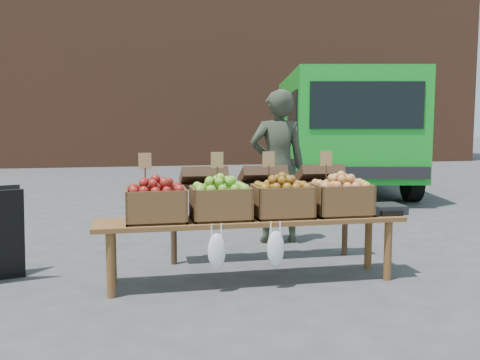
{
  "coord_description": "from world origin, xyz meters",
  "views": [
    {
      "loc": [
        -0.03,
        -4.07,
        1.41
      ],
      "look_at": [
        0.99,
        0.92,
        0.85
      ],
      "focal_mm": 40.0,
      "sensor_mm": 36.0,
      "label": 1
    }
  ],
  "objects": [
    {
      "name": "ground",
      "position": [
        0.0,
        0.0,
        0.0
      ],
      "size": [
        80.0,
        80.0,
        0.0
      ],
      "primitive_type": "plane",
      "color": "#434345"
    },
    {
      "name": "brick_building",
      "position": [
        0.0,
        15.0,
        5.0
      ],
      "size": [
        24.0,
        4.0,
        10.0
      ],
      "primitive_type": "cube",
      "color": "brown",
      "rests_on": "ground"
    },
    {
      "name": "delivery_van",
      "position": [
        4.18,
        6.33,
        1.16
      ],
      "size": [
        3.38,
        5.54,
        2.32
      ],
      "primitive_type": null,
      "rotation": [
        0.0,
        0.0,
        -0.21
      ],
      "color": "#129F23",
      "rests_on": "ground"
    },
    {
      "name": "vendor",
      "position": [
        1.64,
        1.89,
        0.89
      ],
      "size": [
        0.69,
        0.49,
        1.77
      ],
      "primitive_type": "imported",
      "rotation": [
        0.0,
        0.0,
        3.04
      ],
      "color": "#2E3527",
      "rests_on": "ground"
    },
    {
      "name": "back_table",
      "position": [
        1.27,
        1.14,
        0.52
      ],
      "size": [
        2.1,
        0.44,
        1.04
      ],
      "primitive_type": null,
      "color": "#3D281A",
      "rests_on": "ground"
    },
    {
      "name": "display_bench",
      "position": [
        0.99,
        0.42,
        0.28
      ],
      "size": [
        2.7,
        0.56,
        0.57
      ],
      "primitive_type": null,
      "color": "brown",
      "rests_on": "ground"
    },
    {
      "name": "crate_golden_apples",
      "position": [
        0.17,
        0.42,
        0.71
      ],
      "size": [
        0.5,
        0.4,
        0.28
      ],
      "primitive_type": null,
      "color": "maroon",
      "rests_on": "display_bench"
    },
    {
      "name": "crate_russet_pears",
      "position": [
        0.72,
        0.42,
        0.71
      ],
      "size": [
        0.5,
        0.4,
        0.28
      ],
      "primitive_type": null,
      "color": "#4A8823",
      "rests_on": "display_bench"
    },
    {
      "name": "crate_red_apples",
      "position": [
        1.27,
        0.42,
        0.71
      ],
      "size": [
        0.5,
        0.4,
        0.28
      ],
      "primitive_type": null,
      "color": "#9B5915",
      "rests_on": "display_bench"
    },
    {
      "name": "crate_green_apples",
      "position": [
        1.82,
        0.42,
        0.71
      ],
      "size": [
        0.5,
        0.4,
        0.28
      ],
      "primitive_type": null,
      "color": "#A68724",
      "rests_on": "display_bench"
    },
    {
      "name": "weighing_scale",
      "position": [
        2.24,
        0.42,
        0.61
      ],
      "size": [
        0.34,
        0.3,
        0.08
      ],
      "primitive_type": "cube",
      "color": "black",
      "rests_on": "display_bench"
    }
  ]
}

